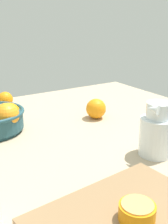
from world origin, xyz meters
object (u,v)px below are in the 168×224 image
cutting_board (124,218)px  loose_orange_1 (5,99)px  orange_half_0 (137,212)px  loose_orange_0 (96,109)px  juice_pitcher (157,135)px

cutting_board → loose_orange_1: loose_orange_1 is taller
orange_half_0 → loose_orange_0: 60.85cm
juice_pitcher → loose_orange_1: (-23.06, 67.52, -2.67)cm
loose_orange_0 → loose_orange_1: bearing=127.6°
orange_half_0 → cutting_board: bearing=116.1°
loose_orange_1 → cutting_board: bearing=-92.3°
cutting_board → loose_orange_0: (29.04, 51.74, 2.93)cm
juice_pitcher → orange_half_0: size_ratio=2.34×
orange_half_0 → loose_orange_0: (27.90, 54.08, 0.24)cm
cutting_board → loose_orange_1: (3.44, 85.03, 2.39)cm
juice_pitcher → loose_orange_0: juice_pitcher is taller
juice_pitcher → cutting_board: 32.16cm
juice_pitcher → orange_half_0: 32.29cm
juice_pitcher → loose_orange_0: (2.54, 34.23, -2.12)cm
cutting_board → orange_half_0: bearing=-63.9°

